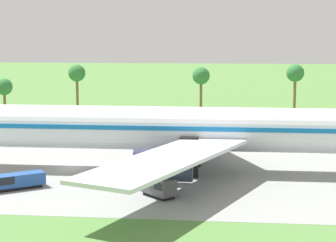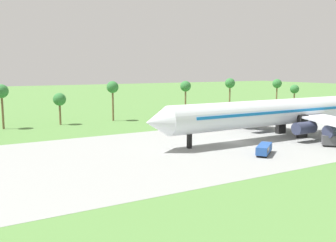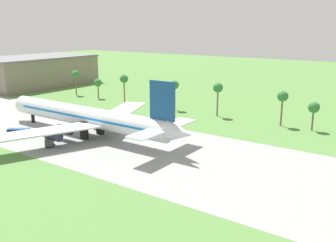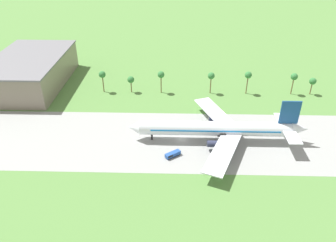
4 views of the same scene
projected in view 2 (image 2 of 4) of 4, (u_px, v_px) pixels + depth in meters
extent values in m
plane|color=#517F3D|center=(236.00, 142.00, 80.90)|extent=(600.00, 600.00, 0.00)
cube|color=gray|center=(236.00, 142.00, 80.90)|extent=(320.00, 44.00, 0.02)
cylinder|color=silver|center=(283.00, 112.00, 86.74)|extent=(61.58, 5.90, 5.90)
cone|color=silver|center=(157.00, 122.00, 70.24)|extent=(4.72, 5.78, 5.78)
cube|color=#146BB7|center=(283.00, 110.00, 86.68)|extent=(52.35, 6.01, 0.59)
cube|color=silver|center=(245.00, 110.00, 100.31)|extent=(18.08, 30.02, 0.44)
cylinder|color=#2D334C|center=(304.00, 128.00, 80.65)|extent=(5.31, 2.65, 2.65)
cylinder|color=#2D334C|center=(336.00, 131.00, 76.79)|extent=(5.31, 2.65, 2.65)
cylinder|color=#2D334C|center=(258.00, 120.00, 92.76)|extent=(5.31, 2.65, 2.65)
cylinder|color=#2D334C|center=(249.00, 117.00, 99.00)|extent=(5.31, 2.65, 2.65)
cube|color=black|center=(189.00, 135.00, 74.31)|extent=(0.70, 0.90, 5.28)
cube|color=black|center=(302.00, 126.00, 85.94)|extent=(2.40, 1.20, 5.28)
cube|color=black|center=(281.00, 123.00, 91.50)|extent=(2.40, 1.20, 5.28)
cube|color=black|center=(264.00, 154.00, 69.21)|extent=(5.44, 4.67, 0.40)
cube|color=#234C99|center=(264.00, 149.00, 69.08)|extent=(6.33, 5.39, 1.46)
cube|color=black|center=(263.00, 149.00, 67.46)|extent=(3.01, 2.97, 0.90)
cube|color=black|center=(333.00, 146.00, 76.23)|extent=(3.84, 3.82, 0.40)
cube|color=#4C4C51|center=(333.00, 140.00, 76.06)|extent=(4.43, 4.41, 1.94)
cylinder|color=brown|center=(3.00, 111.00, 97.96)|extent=(0.56, 0.56, 9.38)
sphere|color=#337538|center=(1.00, 91.00, 97.23)|extent=(3.60, 3.60, 3.60)
cylinder|color=brown|center=(113.00, 105.00, 113.31)|extent=(0.56, 0.56, 9.68)
sphere|color=#337538|center=(113.00, 87.00, 112.55)|extent=(3.60, 3.60, 3.60)
cylinder|color=brown|center=(60.00, 113.00, 105.57)|extent=(0.56, 0.56, 6.63)
sphere|color=#337538|center=(60.00, 99.00, 105.02)|extent=(3.60, 3.60, 3.60)
cylinder|color=brown|center=(294.00, 99.00, 152.83)|extent=(0.56, 0.56, 6.91)
sphere|color=#337538|center=(295.00, 89.00, 152.26)|extent=(3.60, 3.60, 3.60)
cylinder|color=brown|center=(185.00, 102.00, 126.35)|extent=(0.56, 0.56, 9.31)
sphere|color=#337538|center=(186.00, 86.00, 125.62)|extent=(3.60, 3.60, 3.60)
cylinder|color=brown|center=(230.00, 99.00, 135.81)|extent=(0.56, 0.56, 9.99)
sphere|color=#337538|center=(230.00, 83.00, 135.03)|extent=(3.60, 3.60, 3.60)
cylinder|color=brown|center=(277.00, 97.00, 147.66)|extent=(0.56, 0.56, 9.36)
sphere|color=#337538|center=(277.00, 84.00, 146.93)|extent=(3.60, 3.60, 3.60)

